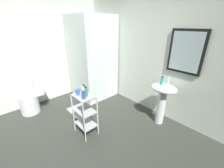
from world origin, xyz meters
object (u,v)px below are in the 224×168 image
Objects in this scene: shower_stall at (93,80)px; hand_soap_bottle at (162,81)px; toilet at (31,99)px; rinse_cup at (78,92)px; storage_cart at (85,112)px; pedestal_sink at (163,96)px; lotion_bottle_white at (84,90)px; bath_mat at (81,111)px; body_wash_bottle_green at (86,92)px; shampoo_bottle_blue at (84,94)px.

shower_stall is 12.77× the size of hand_soap_bottle.
hand_soap_bottle is at bearing 39.67° from toilet.
storage_cart is at bearing 24.02° from rinse_cup.
pedestal_sink is 4.69× the size of lotion_bottle_white.
bath_mat is at bearing 151.80° from rinse_cup.
shower_stall is 1.81m from hand_soap_bottle.
pedestal_sink is at bearing 59.77° from body_wash_bottle_green.
shower_stall is at bearing 77.91° from toilet.
pedestal_sink is at bearing 58.77° from storage_cart.
body_wash_bottle_green reaches higher than bath_mat.
bath_mat is (0.72, 0.75, -0.31)m from toilet.
hand_soap_bottle is at bearing 64.01° from shampoo_bottle_blue.
bath_mat is (-0.67, 0.22, -0.81)m from body_wash_bottle_green.
rinse_cup is at bearing -44.74° from shower_stall.
shower_stall is 11.52× the size of shampoo_bottle_blue.
pedestal_sink is 7.87× the size of rinse_cup.
pedestal_sink is at bearing 9.59° from shower_stall.
toilet is 1.60m from shampoo_bottle_blue.
body_wash_bottle_green is 0.28× the size of bath_mat.
pedestal_sink is at bearing 39.45° from toilet.
rinse_cup is (-0.05, -0.09, -0.02)m from lotion_bottle_white.
shampoo_bottle_blue is 0.08m from body_wash_bottle_green.
hand_soap_bottle is at bearing 60.92° from body_wash_bottle_green.
bath_mat is at bearing -144.75° from pedestal_sink.
shower_stall is 1.46m from toilet.
lotion_bottle_white is at bearing 59.12° from rinse_cup.
storage_cart is at bearing 20.54° from toilet.
body_wash_bottle_green is at bearing 20.87° from toilet.
lotion_bottle_white is 0.16m from shampoo_bottle_blue.
bath_mat is at bearing -144.53° from hand_soap_bottle.
storage_cart is at bearing -120.15° from hand_soap_bottle.
toilet is 1.27× the size of bath_mat.
hand_soap_bottle reaches higher than storage_cart.
bath_mat is at bearing 161.14° from lotion_bottle_white.
bath_mat is at bearing 157.89° from shampoo_bottle_blue.
lotion_bottle_white is (-0.04, 0.05, 0.38)m from storage_cart.
storage_cart is 0.39m from shampoo_bottle_blue.
hand_soap_bottle is at bearing 9.05° from shower_stall.
hand_soap_bottle is 1.46m from rinse_cup.
lotion_bottle_white is 1.02m from bath_mat.
storage_cart is (-0.73, -1.21, -0.14)m from pedestal_sink.
shower_stall reaches higher than pedestal_sink.
shower_stall is at bearing 122.47° from bath_mat.
lotion_bottle_white reaches higher than rinse_cup.
lotion_bottle_white is at bearing -40.50° from shower_stall.
shower_stall is 2.70× the size of storage_cart.
bath_mat is at bearing 46.16° from toilet.
lotion_bottle_white reaches higher than bath_mat.
pedestal_sink is 1.42m from lotion_bottle_white.
pedestal_sink is at bearing 28.38° from hand_soap_bottle.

